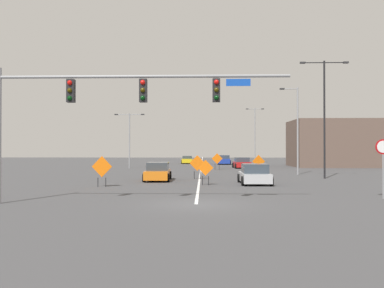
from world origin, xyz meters
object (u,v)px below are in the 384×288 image
(car_red_far, at_px, (242,163))
(construction_sign_right_shoulder, at_px, (197,164))
(car_yellow_approaching, at_px, (187,160))
(street_lamp_far_left, at_px, (296,127))
(traffic_signal_assembly, at_px, (106,98))
(car_blue_mid, at_px, (224,160))
(construction_sign_right_lane, at_px, (102,168))
(construction_sign_left_lane, at_px, (217,159))
(street_lamp_mid_right, at_px, (129,135))
(street_lamp_near_right, at_px, (255,131))
(street_lamp_far_right, at_px, (324,110))
(car_orange_near, at_px, (158,172))
(car_silver_distant, at_px, (255,175))
(construction_sign_left_shoulder, at_px, (259,163))
(stop_sign, at_px, (383,157))
(construction_sign_median_far, at_px, (206,169))

(car_red_far, bearing_deg, construction_sign_right_shoulder, -105.75)
(construction_sign_right_shoulder, distance_m, car_yellow_approaching, 35.15)
(street_lamp_far_left, bearing_deg, construction_sign_right_shoulder, -147.18)
(traffic_signal_assembly, bearing_deg, car_blue_mid, 80.79)
(construction_sign_right_shoulder, bearing_deg, construction_sign_right_lane, -130.91)
(car_red_far, bearing_deg, construction_sign_left_lane, -130.79)
(street_lamp_mid_right, height_order, construction_sign_left_lane, street_lamp_mid_right)
(construction_sign_left_lane, bearing_deg, street_lamp_near_right, 72.08)
(street_lamp_far_right, height_order, car_red_far, street_lamp_far_right)
(street_lamp_far_right, xyz_separation_m, car_red_far, (-5.23, 18.37, -5.13))
(construction_sign_right_shoulder, relative_size, car_red_far, 0.46)
(street_lamp_near_right, bearing_deg, construction_sign_right_lane, -109.06)
(car_red_far, bearing_deg, street_lamp_near_right, 77.96)
(car_red_far, bearing_deg, car_blue_mid, 97.29)
(construction_sign_right_lane, distance_m, car_red_far, 28.82)
(car_orange_near, height_order, car_silver_distant, car_silver_distant)
(car_blue_mid, bearing_deg, traffic_signal_assembly, -99.21)
(street_lamp_far_right, xyz_separation_m, construction_sign_left_shoulder, (-5.07, 3.36, -4.56))
(construction_sign_left_shoulder, xyz_separation_m, construction_sign_right_shoulder, (-5.60, -4.25, 0.01))
(car_blue_mid, xyz_separation_m, car_red_far, (1.63, -12.77, -0.05))
(car_yellow_approaching, bearing_deg, construction_sign_right_shoulder, -86.42)
(traffic_signal_assembly, relative_size, street_lamp_far_right, 1.35)
(street_lamp_far_right, bearing_deg, street_lamp_far_left, 102.70)
(traffic_signal_assembly, height_order, street_lamp_near_right, street_lamp_near_right)
(stop_sign, distance_m, construction_sign_right_lane, 16.82)
(construction_sign_right_shoulder, distance_m, car_orange_near, 3.50)
(construction_sign_left_shoulder, relative_size, car_silver_distant, 0.46)
(street_lamp_near_right, relative_size, car_red_far, 2.24)
(street_lamp_mid_right, bearing_deg, construction_sign_right_lane, -83.72)
(construction_sign_left_shoulder, height_order, car_orange_near, construction_sign_left_shoulder)
(car_red_far, bearing_deg, car_yellow_approaching, 115.77)
(construction_sign_left_shoulder, distance_m, car_silver_distant, 9.06)
(construction_sign_left_lane, height_order, construction_sign_left_shoulder, construction_sign_left_lane)
(construction_sign_left_lane, xyz_separation_m, car_red_far, (3.30, 3.82, -0.58))
(traffic_signal_assembly, distance_m, street_lamp_near_right, 55.13)
(car_orange_near, relative_size, car_silver_distant, 1.10)
(stop_sign, height_order, construction_sign_left_lane, stop_sign)
(car_blue_mid, bearing_deg, construction_sign_median_far, -94.77)
(traffic_signal_assembly, height_order, car_silver_distant, traffic_signal_assembly)
(car_yellow_approaching, relative_size, car_silver_distant, 0.96)
(construction_sign_left_shoulder, height_order, car_red_far, construction_sign_left_shoulder)
(street_lamp_mid_right, relative_size, car_orange_near, 1.54)
(street_lamp_mid_right, bearing_deg, car_blue_mid, 45.79)
(street_lamp_near_right, height_order, construction_sign_right_lane, street_lamp_near_right)
(street_lamp_near_right, height_order, car_orange_near, street_lamp_near_right)
(traffic_signal_assembly, xyz_separation_m, street_lamp_mid_right, (-5.13, 34.31, -0.53))
(street_lamp_mid_right, distance_m, construction_sign_left_shoulder, 20.88)
(car_blue_mid, bearing_deg, construction_sign_left_lane, -95.74)
(construction_sign_left_lane, relative_size, car_silver_distant, 0.47)
(street_lamp_near_right, relative_size, car_orange_near, 2.08)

